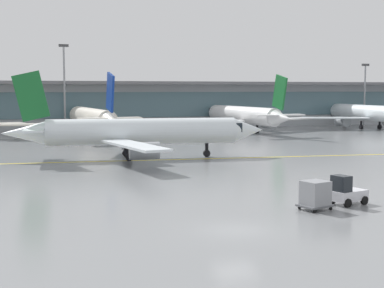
# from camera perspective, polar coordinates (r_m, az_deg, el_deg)

# --- Properties ---
(ground_plane) EXTENTS (400.00, 400.00, 0.00)m
(ground_plane) POSITION_cam_1_polar(r_m,az_deg,el_deg) (33.19, 4.30, -8.56)
(ground_plane) COLOR gray
(taxiway_centreline_stripe) EXTENTS (109.38, 12.42, 0.01)m
(taxiway_centreline_stripe) POSITION_cam_1_polar(r_m,az_deg,el_deg) (65.17, -4.53, -1.62)
(taxiway_centreline_stripe) COLOR yellow
(taxiway_centreline_stripe) RESTS_ON ground_plane
(terminal_concourse) EXTENTS (189.43, 11.00, 9.60)m
(terminal_concourse) POSITION_cam_1_polar(r_m,az_deg,el_deg) (116.74, -12.00, 3.83)
(terminal_concourse) COLOR #9EA3A8
(terminal_concourse) RESTS_ON ground_plane
(gate_airplane_2) EXTENTS (29.65, 31.97, 10.59)m
(gate_airplane_2) POSITION_cam_1_polar(r_m,az_deg,el_deg) (97.47, -9.93, 2.54)
(gate_airplane_2) COLOR silver
(gate_airplane_2) RESTS_ON ground_plane
(gate_airplane_3) EXTENTS (29.41, 31.77, 10.52)m
(gate_airplane_3) POSITION_cam_1_polar(r_m,az_deg,el_deg) (107.22, 5.15, 2.85)
(gate_airplane_3) COLOR white
(gate_airplane_3) RESTS_ON ground_plane
(gate_airplane_4) EXTENTS (29.53, 31.73, 10.52)m
(gate_airplane_4) POSITION_cam_1_polar(r_m,az_deg,el_deg) (122.17, 17.00, 2.95)
(gate_airplane_4) COLOR white
(gate_airplane_4) RESTS_ON ground_plane
(taxiing_regional_jet) EXTENTS (30.60, 28.28, 10.13)m
(taxiing_regional_jet) POSITION_cam_1_polar(r_m,az_deg,el_deg) (66.76, -5.28, 1.16)
(taxiing_regional_jet) COLOR white
(taxiing_regional_jet) RESTS_ON ground_plane
(baggage_tug) EXTENTS (2.88, 2.17, 2.10)m
(baggage_tug) POSITION_cam_1_polar(r_m,az_deg,el_deg) (41.46, 15.11, -4.64)
(baggage_tug) COLOR silver
(baggage_tug) RESTS_ON ground_plane
(cargo_dolly_lead) EXTENTS (2.45, 2.10, 1.94)m
(cargo_dolly_lead) POSITION_cam_1_polar(r_m,az_deg,el_deg) (39.26, 12.18, -4.90)
(cargo_dolly_lead) COLOR #595B60
(cargo_dolly_lead) RESTS_ON ground_plane
(apron_light_mast_1) EXTENTS (1.80, 0.36, 16.33)m
(apron_light_mast_1) POSITION_cam_1_polar(r_m,az_deg,el_deg) (109.47, -12.59, 5.78)
(apron_light_mast_1) COLOR gray
(apron_light_mast_1) RESTS_ON ground_plane
(apron_light_mast_2) EXTENTS (1.80, 0.36, 13.61)m
(apron_light_mast_2) POSITION_cam_1_polar(r_m,az_deg,el_deg) (131.94, 16.82, 5.01)
(apron_light_mast_2) COLOR gray
(apron_light_mast_2) RESTS_ON ground_plane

